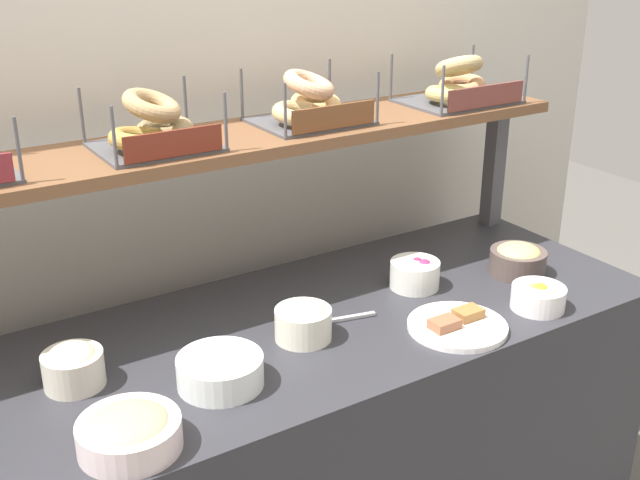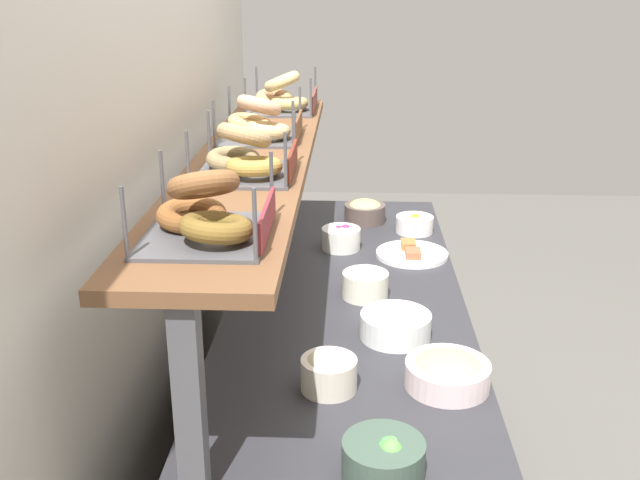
# 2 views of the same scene
# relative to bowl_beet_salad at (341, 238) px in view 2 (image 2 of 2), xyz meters

# --- Properties ---
(back_wall) EXTENTS (3.14, 0.06, 2.40)m
(back_wall) POSITION_rel_bowl_beet_salad_xyz_m (-0.40, 0.53, 0.31)
(back_wall) COLOR beige
(back_wall) RESTS_ON ground_plane
(deli_counter) EXTENTS (1.94, 0.70, 0.85)m
(deli_counter) POSITION_rel_bowl_beet_salad_xyz_m (-0.40, -0.02, -0.46)
(deli_counter) COLOR #2D2D33
(deli_counter) RESTS_ON ground_plane
(shelf_riser_left) EXTENTS (0.05, 0.05, 0.40)m
(shelf_riser_left) POSITION_rel_bowl_beet_salad_xyz_m (-1.31, 0.25, 0.16)
(shelf_riser_left) COLOR #4C4C51
(shelf_riser_left) RESTS_ON deli_counter
(shelf_riser_right) EXTENTS (0.05, 0.05, 0.40)m
(shelf_riser_right) POSITION_rel_bowl_beet_salad_xyz_m (0.51, 0.25, 0.16)
(shelf_riser_right) COLOR #4C4C51
(shelf_riser_right) RESTS_ON deli_counter
(upper_shelf) EXTENTS (1.90, 0.32, 0.03)m
(upper_shelf) POSITION_rel_bowl_beet_salad_xyz_m (-0.40, 0.25, 0.38)
(upper_shelf) COLOR brown
(upper_shelf) RESTS_ON shelf_riser_left
(bowl_beet_salad) EXTENTS (0.14, 0.14, 0.08)m
(bowl_beet_salad) POSITION_rel_bowl_beet_salad_xyz_m (0.00, 0.00, 0.00)
(bowl_beet_salad) COLOR white
(bowl_beet_salad) RESTS_ON deli_counter
(bowl_cream_cheese) EXTENTS (0.19, 0.19, 0.09)m
(bowl_cream_cheese) POSITION_rel_bowl_beet_salad_xyz_m (-0.66, -0.16, 0.00)
(bowl_cream_cheese) COLOR white
(bowl_cream_cheese) RESTS_ON deli_counter
(bowl_scallion_spread) EXTENTS (0.14, 0.14, 0.10)m
(bowl_scallion_spread) POSITION_rel_bowl_beet_salad_xyz_m (-0.41, -0.08, 0.01)
(bowl_scallion_spread) COLOR white
(bowl_scallion_spread) RESTS_ON deli_counter
(bowl_hummus) EXTENTS (0.16, 0.16, 0.09)m
(bowl_hummus) POSITION_rel_bowl_beet_salad_xyz_m (0.30, -0.09, 0.00)
(bowl_hummus) COLOR brown
(bowl_hummus) RESTS_ON deli_counter
(bowl_fruit_salad) EXTENTS (0.14, 0.14, 0.07)m
(bowl_fruit_salad) POSITION_rel_bowl_beet_salad_xyz_m (0.19, -0.27, -0.01)
(bowl_fruit_salad) COLOR white
(bowl_fruit_salad) RESTS_ON deli_counter
(bowl_veggie_mix) EXTENTS (0.16, 0.16, 0.09)m
(bowl_veggie_mix) POSITION_rel_bowl_beet_salad_xyz_m (-1.24, -0.10, 0.00)
(bowl_veggie_mix) COLOR #3D5346
(bowl_veggie_mix) RESTS_ON deli_counter
(bowl_potato_salad) EXTENTS (0.13, 0.13, 0.10)m
(bowl_potato_salad) POSITION_rel_bowl_beet_salad_xyz_m (-0.93, 0.01, 0.01)
(bowl_potato_salad) COLOR silver
(bowl_potato_salad) RESTS_ON deli_counter
(bowl_lox_spread) EXTENTS (0.20, 0.20, 0.08)m
(bowl_lox_spread) POSITION_rel_bowl_beet_salad_xyz_m (-0.91, -0.26, -0.00)
(bowl_lox_spread) COLOR silver
(bowl_lox_spread) RESTS_ON deli_counter
(serving_plate_white) EXTENTS (0.25, 0.25, 0.04)m
(serving_plate_white) POSITION_rel_bowl_beet_salad_xyz_m (-0.06, -0.24, -0.03)
(serving_plate_white) COLOR white
(serving_plate_white) RESTS_ON deli_counter
(serving_spoon_near_plate) EXTENTS (0.18, 0.06, 0.01)m
(serving_spoon_near_plate) POSITION_rel_bowl_beet_salad_xyz_m (-0.31, -0.05, -0.03)
(serving_spoon_near_plate) COLOR #B7B7BC
(serving_spoon_near_plate) RESTS_ON deli_counter
(bagel_basket_cinnamon_raisin) EXTENTS (0.29, 0.26, 0.15)m
(bagel_basket_cinnamon_raisin) POSITION_rel_bowl_beet_salad_xyz_m (-1.09, 0.24, 0.44)
(bagel_basket_cinnamon_raisin) COLOR #4C4C51
(bagel_basket_cinnamon_raisin) RESTS_ON upper_shelf
(bagel_basket_everything) EXTENTS (0.28, 0.26, 0.15)m
(bagel_basket_everything) POSITION_rel_bowl_beet_salad_xyz_m (-0.62, 0.23, 0.44)
(bagel_basket_everything) COLOR #4C4C51
(bagel_basket_everything) RESTS_ON upper_shelf
(bagel_basket_plain) EXTENTS (0.30, 0.25, 0.14)m
(bagel_basket_plain) POSITION_rel_bowl_beet_salad_xyz_m (-0.18, 0.25, 0.44)
(bagel_basket_plain) COLOR #4C4C51
(bagel_basket_plain) RESTS_ON upper_shelf
(bagel_basket_sesame) EXTENTS (0.33, 0.25, 0.15)m
(bagel_basket_sesame) POSITION_rel_bowl_beet_salad_xyz_m (0.32, 0.23, 0.44)
(bagel_basket_sesame) COLOR #4C4C51
(bagel_basket_sesame) RESTS_ON upper_shelf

